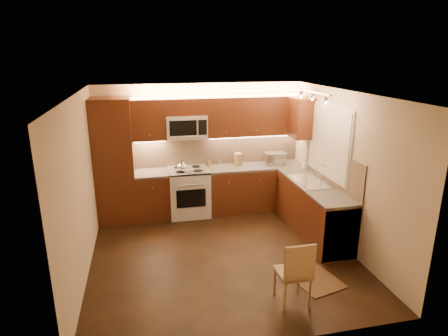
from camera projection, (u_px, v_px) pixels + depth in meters
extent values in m
cube|color=black|center=(222.00, 254.00, 6.01)|extent=(4.00, 4.00, 0.01)
cube|color=beige|center=(222.00, 94.00, 5.28)|extent=(4.00, 4.00, 0.01)
cube|color=#C4B090|center=(201.00, 148.00, 7.52)|extent=(4.00, 0.01, 2.50)
cube|color=#C4B090|center=(264.00, 242.00, 3.78)|extent=(4.00, 0.01, 2.50)
cube|color=#C4B090|center=(80.00, 189.00, 5.24)|extent=(0.01, 4.00, 2.50)
cube|color=#C4B090|center=(345.00, 171.00, 6.06)|extent=(0.01, 4.00, 2.50)
cube|color=#4F2910|center=(114.00, 162.00, 6.93)|extent=(0.70, 0.60, 2.30)
cube|color=#4F2910|center=(153.00, 196.00, 7.27)|extent=(0.62, 0.60, 0.86)
cube|color=#3B3936|center=(152.00, 173.00, 7.14)|extent=(0.62, 0.60, 0.04)
cube|color=#4F2910|center=(255.00, 188.00, 7.69)|extent=(1.92, 0.60, 0.86)
cube|color=#3B3936|center=(255.00, 167.00, 7.56)|extent=(1.92, 0.60, 0.04)
cube|color=#4F2910|center=(313.00, 210.00, 6.61)|extent=(0.60, 2.00, 0.86)
cube|color=#3B3936|center=(315.00, 186.00, 6.48)|extent=(0.60, 2.00, 0.04)
cube|color=silver|center=(332.00, 227.00, 5.95)|extent=(0.58, 0.60, 0.84)
cube|color=tan|center=(218.00, 149.00, 7.59)|extent=(3.30, 0.02, 0.60)
cube|color=tan|center=(332.00, 167.00, 6.44)|extent=(0.02, 2.00, 0.60)
cube|color=#4F2910|center=(148.00, 120.00, 6.97)|extent=(0.62, 0.35, 0.75)
cube|color=#4F2910|center=(255.00, 116.00, 7.39)|extent=(1.92, 0.35, 0.75)
cube|color=#4F2910|center=(186.00, 106.00, 7.05)|extent=(0.76, 0.35, 0.31)
cube|color=#4F2910|center=(301.00, 118.00, 7.15)|extent=(0.35, 0.50, 0.75)
cube|color=silver|center=(329.00, 142.00, 6.47)|extent=(0.03, 1.44, 1.24)
cube|color=silver|center=(328.00, 142.00, 6.46)|extent=(0.02, 1.36, 1.16)
cube|color=silver|center=(313.00, 92.00, 5.99)|extent=(0.04, 1.20, 0.03)
cube|color=silver|center=(275.00, 158.00, 7.63)|extent=(0.44, 0.35, 0.24)
cube|color=#A17949|center=(238.00, 159.00, 7.56)|extent=(0.12, 0.18, 0.24)
cylinder|color=silver|center=(211.00, 163.00, 7.59)|extent=(0.05, 0.05, 0.08)
cylinder|color=brown|center=(209.00, 163.00, 7.58)|extent=(0.05, 0.05, 0.10)
cylinder|color=silver|center=(219.00, 162.00, 7.62)|extent=(0.05, 0.05, 0.08)
cylinder|color=brown|center=(209.00, 163.00, 7.55)|extent=(0.05, 0.05, 0.10)
imported|color=silver|center=(305.00, 163.00, 7.37)|extent=(0.11, 0.11, 0.22)
cube|color=black|center=(311.00, 277.00, 5.39)|extent=(0.77, 0.98, 0.01)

